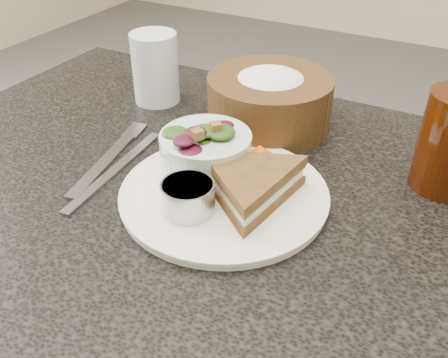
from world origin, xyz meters
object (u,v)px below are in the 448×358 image
bread_basket (270,93)px  salad_bowl (206,146)px  dressing_ramekin (188,198)px  sandwich (250,184)px  water_glass (155,68)px  dinner_plate (224,195)px

bread_basket → salad_bowl: bearing=-94.7°
salad_bowl → bread_basket: bearing=85.3°
dressing_ramekin → bread_basket: bread_basket is taller
sandwich → dressing_ramekin: 0.08m
dressing_ramekin → water_glass: size_ratio=0.54×
sandwich → water_glass: bearing=-176.9°
salad_bowl → dressing_ramekin: size_ratio=1.89×
sandwich → dressing_ramekin: sandwich is taller
salad_bowl → bread_basket: 0.18m
bread_basket → water_glass: 0.21m
dinner_plate → dressing_ramekin: dressing_ramekin is taller
dinner_plate → dressing_ramekin: 0.06m
salad_bowl → bread_basket: bread_basket is taller
dressing_ramekin → bread_basket: bearing=93.1°
bread_basket → dinner_plate: bearing=-81.1°
sandwich → water_glass: size_ratio=1.35×
dressing_ramekin → bread_basket: (-0.01, 0.27, 0.02)m
dinner_plate → sandwich: size_ratio=1.63×
sandwich → bread_basket: 0.22m
sandwich → salad_bowl: size_ratio=1.32×
water_glass → sandwich: bearing=-35.6°
dressing_ramekin → water_glass: water_glass is taller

